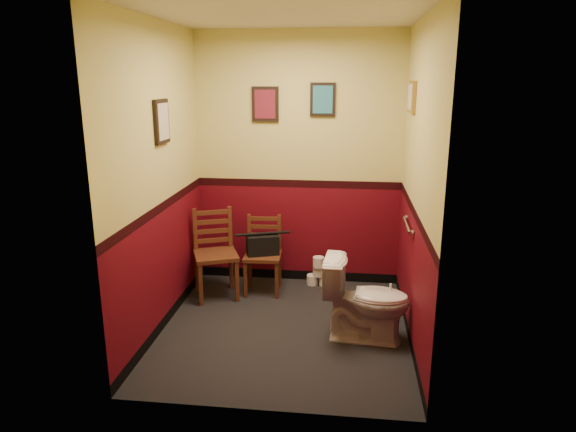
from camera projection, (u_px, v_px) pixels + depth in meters
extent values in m
cube|color=black|center=(285.00, 329.00, 4.68)|extent=(2.20, 2.40, 0.00)
cube|color=silver|center=(284.00, 13.00, 3.98)|extent=(2.20, 2.40, 0.00)
cube|color=#550813|center=(298.00, 162.00, 5.48)|extent=(2.20, 0.00, 2.70)
cube|color=#550813|center=(261.00, 222.00, 3.18)|extent=(2.20, 0.00, 2.70)
cube|color=#550813|center=(159.00, 181.00, 4.46)|extent=(0.00, 2.40, 2.70)
cube|color=#550813|center=(417.00, 187.00, 4.21)|extent=(0.00, 2.40, 2.70)
cylinder|color=silver|center=(407.00, 225.00, 4.56)|extent=(0.03, 0.50, 0.03)
cylinder|color=silver|center=(412.00, 233.00, 4.31)|extent=(0.02, 0.06, 0.06)
cylinder|color=silver|center=(406.00, 218.00, 4.79)|extent=(0.02, 0.06, 0.06)
cube|color=black|center=(265.00, 104.00, 5.35)|extent=(0.28, 0.03, 0.36)
cube|color=maroon|center=(265.00, 104.00, 5.33)|extent=(0.22, 0.01, 0.30)
cube|color=black|center=(323.00, 100.00, 5.27)|extent=(0.26, 0.03, 0.34)
cube|color=teal|center=(323.00, 100.00, 5.25)|extent=(0.20, 0.01, 0.28)
cube|color=black|center=(162.00, 122.00, 4.42)|extent=(0.03, 0.30, 0.38)
cube|color=#C5B39A|center=(163.00, 122.00, 4.42)|extent=(0.01, 0.24, 0.31)
cube|color=olive|center=(412.00, 97.00, 4.60)|extent=(0.03, 0.34, 0.28)
cube|color=#C5B39A|center=(410.00, 97.00, 4.60)|extent=(0.01, 0.28, 0.22)
imported|color=white|center=(366.00, 300.00, 4.42)|extent=(0.77, 0.47, 0.73)
cylinder|color=silver|center=(388.00, 328.00, 4.55)|extent=(0.14, 0.14, 0.14)
cylinder|color=silver|center=(390.00, 304.00, 4.49)|extent=(0.02, 0.02, 0.39)
cube|color=#592E1A|center=(216.00, 255.00, 5.26)|extent=(0.55, 0.55, 0.04)
cube|color=#592E1A|center=(201.00, 284.00, 5.11)|extent=(0.05, 0.05, 0.46)
cube|color=#592E1A|center=(197.00, 271.00, 5.45)|extent=(0.05, 0.05, 0.46)
cube|color=#592E1A|center=(237.00, 281.00, 5.20)|extent=(0.05, 0.05, 0.46)
cube|color=#592E1A|center=(231.00, 268.00, 5.54)|extent=(0.05, 0.05, 0.46)
cube|color=#592E1A|center=(195.00, 230.00, 5.33)|extent=(0.05, 0.05, 0.46)
cube|color=#592E1A|center=(230.00, 228.00, 5.42)|extent=(0.05, 0.05, 0.46)
cube|color=#592E1A|center=(213.00, 240.00, 5.41)|extent=(0.33, 0.15, 0.05)
cube|color=#592E1A|center=(213.00, 231.00, 5.39)|extent=(0.33, 0.15, 0.05)
cube|color=#592E1A|center=(212.00, 222.00, 5.36)|extent=(0.33, 0.15, 0.05)
cube|color=#592E1A|center=(212.00, 212.00, 5.33)|extent=(0.33, 0.15, 0.05)
cube|color=#592E1A|center=(263.00, 256.00, 5.39)|extent=(0.40, 0.40, 0.04)
cube|color=#592E1A|center=(246.00, 279.00, 5.30)|extent=(0.04, 0.04, 0.41)
cube|color=#592E1A|center=(250.00, 268.00, 5.61)|extent=(0.04, 0.04, 0.41)
cube|color=#592E1A|center=(277.00, 280.00, 5.28)|extent=(0.04, 0.04, 0.41)
cube|color=#592E1A|center=(279.00, 269.00, 5.59)|extent=(0.04, 0.04, 0.41)
cube|color=#592E1A|center=(249.00, 232.00, 5.51)|extent=(0.04, 0.03, 0.41)
cube|color=#592E1A|center=(279.00, 233.00, 5.49)|extent=(0.04, 0.03, 0.41)
cube|color=#592E1A|center=(264.00, 243.00, 5.53)|extent=(0.31, 0.04, 0.04)
cube|color=#592E1A|center=(264.00, 235.00, 5.51)|extent=(0.31, 0.04, 0.04)
cube|color=#592E1A|center=(264.00, 227.00, 5.48)|extent=(0.31, 0.04, 0.04)
cube|color=#592E1A|center=(264.00, 219.00, 5.46)|extent=(0.31, 0.04, 0.04)
cube|color=black|center=(263.00, 245.00, 5.36)|extent=(0.36, 0.26, 0.21)
cylinder|color=black|center=(262.00, 234.00, 5.33)|extent=(0.28, 0.12, 0.03)
cylinder|color=silver|center=(312.00, 280.00, 5.67)|extent=(0.12, 0.12, 0.11)
cylinder|color=silver|center=(324.00, 280.00, 5.66)|extent=(0.12, 0.12, 0.11)
cylinder|color=silver|center=(318.00, 271.00, 5.63)|extent=(0.12, 0.12, 0.11)
cylinder|color=silver|center=(318.00, 262.00, 5.58)|extent=(0.12, 0.12, 0.11)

